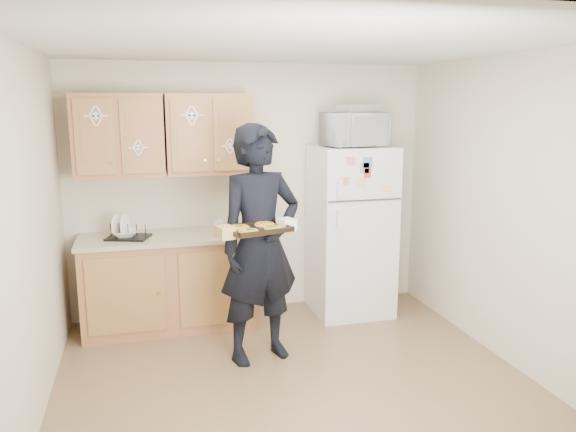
{
  "coord_description": "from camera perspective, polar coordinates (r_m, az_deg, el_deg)",
  "views": [
    {
      "loc": [
        -1.07,
        -3.74,
        2.11
      ],
      "look_at": [
        0.04,
        0.45,
        1.24
      ],
      "focal_mm": 35.0,
      "sensor_mm": 36.0,
      "label": 1
    }
  ],
  "objects": [
    {
      "name": "upper_cab_right",
      "position": [
        5.4,
        -8.05,
        8.23
      ],
      "size": [
        0.8,
        0.33,
        0.75
      ],
      "primitive_type": "cube",
      "color": "#925832",
      "rests_on": "wall_back"
    },
    {
      "name": "refrigerator",
      "position": [
        5.69,
        6.38,
        -1.49
      ],
      "size": [
        0.75,
        0.7,
        1.7
      ],
      "primitive_type": "cube",
      "color": "silver",
      "rests_on": "floor"
    },
    {
      "name": "baking_tray",
      "position": [
        4.24,
        -3.19,
        -1.38
      ],
      "size": [
        0.54,
        0.46,
        0.04
      ],
      "primitive_type": "cube",
      "rotation": [
        0.0,
        0.0,
        0.29
      ],
      "color": "black",
      "rests_on": "person"
    },
    {
      "name": "bowl",
      "position": [
        5.33,
        -16.27,
        -1.71
      ],
      "size": [
        0.27,
        0.27,
        0.06
      ],
      "primitive_type": "imported",
      "rotation": [
        0.0,
        0.0,
        0.13
      ],
      "color": "white",
      "rests_on": "dish_rack"
    },
    {
      "name": "wall_back",
      "position": [
        5.71,
        -3.83,
        2.68
      ],
      "size": [
        3.6,
        0.04,
        2.5
      ],
      "primitive_type": "cube",
      "color": "beige",
      "rests_on": "floor"
    },
    {
      "name": "pizza_front_left",
      "position": [
        4.12,
        -4.02,
        -1.52
      ],
      "size": [
        0.15,
        0.15,
        0.02
      ],
      "primitive_type": "cylinder",
      "color": "#F6A61F",
      "rests_on": "baking_tray"
    },
    {
      "name": "pizza_front_right",
      "position": [
        4.22,
        -1.4,
        -1.19
      ],
      "size": [
        0.15,
        0.15,
        0.02
      ],
      "primitive_type": "cylinder",
      "color": "#F6A61F",
      "rests_on": "baking_tray"
    },
    {
      "name": "wall_left",
      "position": [
        3.91,
        -25.18,
        -2.45
      ],
      "size": [
        0.04,
        3.6,
        2.5
      ],
      "primitive_type": "cube",
      "color": "beige",
      "rests_on": "floor"
    },
    {
      "name": "foil_pan",
      "position": [
        5.55,
        7.16,
        10.78
      ],
      "size": [
        0.4,
        0.31,
        0.08
      ],
      "primitive_type": "cube",
      "rotation": [
        0.0,
        0.0,
        0.18
      ],
      "color": "silver",
      "rests_on": "microwave"
    },
    {
      "name": "countertop",
      "position": [
        5.37,
        -12.06,
        -2.13
      ],
      "size": [
        1.64,
        0.64,
        0.04
      ],
      "primitive_type": "cube",
      "color": "#B9B18E",
      "rests_on": "base_cabinet"
    },
    {
      "name": "ceiling",
      "position": [
        3.91,
        1.2,
        17.08
      ],
      "size": [
        3.6,
        3.6,
        0.0
      ],
      "primitive_type": "plane",
      "color": "silver",
      "rests_on": "wall_back"
    },
    {
      "name": "floor",
      "position": [
        4.43,
        1.06,
        -17.1
      ],
      "size": [
        3.6,
        3.6,
        0.0
      ],
      "primitive_type": "plane",
      "color": "brown",
      "rests_on": "ground"
    },
    {
      "name": "person",
      "position": [
        4.58,
        -2.85,
        -2.95
      ],
      "size": [
        0.82,
        0.65,
        1.96
      ],
      "primitive_type": "imported",
      "rotation": [
        0.0,
        0.0,
        0.29
      ],
      "color": "black",
      "rests_on": "floor"
    },
    {
      "name": "wall_front",
      "position": [
        2.38,
        13.28,
        -10.16
      ],
      "size": [
        3.6,
        0.04,
        2.5
      ],
      "primitive_type": "cube",
      "color": "beige",
      "rests_on": "floor"
    },
    {
      "name": "base_cabinet",
      "position": [
        5.49,
        -11.86,
        -6.7
      ],
      "size": [
        1.6,
        0.6,
        0.86
      ],
      "primitive_type": "cube",
      "color": "#925832",
      "rests_on": "floor"
    },
    {
      "name": "pizza_back_right",
      "position": [
        4.35,
        -2.41,
        -0.81
      ],
      "size": [
        0.15,
        0.15,
        0.02
      ],
      "primitive_type": "cylinder",
      "color": "#F6A61F",
      "rests_on": "baking_tray"
    },
    {
      "name": "soap_bottle",
      "position": [
        5.3,
        -7.03,
        -0.91
      ],
      "size": [
        0.1,
        0.1,
        0.18
      ],
      "primitive_type": "imported",
      "rotation": [
        0.0,
        0.0,
        -0.2
      ],
      "color": "silver",
      "rests_on": "countertop"
    },
    {
      "name": "dish_rack",
      "position": [
        5.32,
        -15.94,
        -1.44
      ],
      "size": [
        0.43,
        0.37,
        0.14
      ],
      "primitive_type": "cube",
      "rotation": [
        0.0,
        0.0,
        -0.34
      ],
      "color": "black",
      "rests_on": "countertop"
    },
    {
      "name": "pizza_back_left",
      "position": [
        4.26,
        -4.97,
        -1.12
      ],
      "size": [
        0.15,
        0.15,
        0.02
      ],
      "primitive_type": "cylinder",
      "color": "#F6A61F",
      "rests_on": "baking_tray"
    },
    {
      "name": "cereal_box",
      "position": [
        6.29,
        9.86,
        -6.88
      ],
      "size": [
        0.2,
        0.07,
        0.32
      ],
      "primitive_type": "cube",
      "color": "gold",
      "rests_on": "floor"
    },
    {
      "name": "upper_cab_left",
      "position": [
        5.37,
        -16.85,
        7.84
      ],
      "size": [
        0.8,
        0.33,
        0.75
      ],
      "primitive_type": "cube",
      "color": "#925832",
      "rests_on": "wall_back"
    },
    {
      "name": "wall_right",
      "position": [
        4.79,
        22.3,
        0.17
      ],
      "size": [
        0.04,
        3.6,
        2.5
      ],
      "primitive_type": "cube",
      "color": "beige",
      "rests_on": "floor"
    },
    {
      "name": "microwave",
      "position": [
        5.51,
        6.77,
        8.71
      ],
      "size": [
        0.64,
        0.47,
        0.32
      ],
      "primitive_type": "imported",
      "rotation": [
        0.0,
        0.0,
        0.14
      ],
      "color": "silver",
      "rests_on": "refrigerator"
    }
  ]
}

